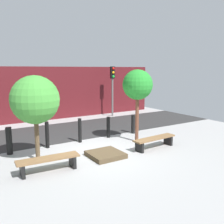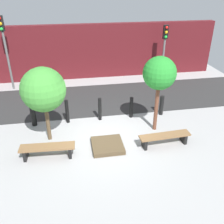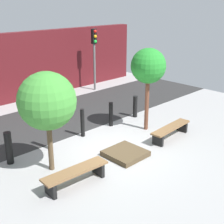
# 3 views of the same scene
# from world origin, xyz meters

# --- Properties ---
(ground_plane) EXTENTS (18.00, 18.00, 0.00)m
(ground_plane) POSITION_xyz_m (0.00, 0.00, 0.00)
(ground_plane) COLOR #989898
(road_strip) EXTENTS (18.00, 3.86, 0.01)m
(road_strip) POSITION_xyz_m (0.00, 3.78, 0.01)
(road_strip) COLOR #2B2B2B
(road_strip) RESTS_ON ground
(building_facade) EXTENTS (16.20, 0.50, 3.29)m
(building_facade) POSITION_xyz_m (0.00, 7.27, 1.64)
(building_facade) COLOR #511419
(building_facade) RESTS_ON ground
(bench_left) EXTENTS (1.94, 0.57, 0.46)m
(bench_left) POSITION_xyz_m (-2.17, -0.75, 0.33)
(bench_left) COLOR black
(bench_left) RESTS_ON ground
(bench_right) EXTENTS (1.99, 0.53, 0.44)m
(bench_right) POSITION_xyz_m (2.17, -0.75, 0.33)
(bench_right) COLOR black
(bench_right) RESTS_ON ground
(planter_bed) EXTENTS (1.16, 1.16, 0.16)m
(planter_bed) POSITION_xyz_m (0.00, -0.55, 0.08)
(planter_bed) COLOR #4E3E29
(planter_bed) RESTS_ON ground
(tree_behind_left_bench) EXTENTS (1.64, 1.64, 2.95)m
(tree_behind_left_bench) POSITION_xyz_m (-2.17, 0.41, 2.12)
(tree_behind_left_bench) COLOR brown
(tree_behind_left_bench) RESTS_ON ground
(tree_behind_right_bench) EXTENTS (1.29, 1.29, 3.13)m
(tree_behind_right_bench) POSITION_xyz_m (2.17, 0.41, 2.45)
(tree_behind_right_bench) COLOR brown
(tree_behind_right_bench) RESTS_ON ground
(bollard_far_left) EXTENTS (0.22, 0.22, 1.03)m
(bollard_far_left) POSITION_xyz_m (-2.88, 1.60, 0.51)
(bollard_far_left) COLOR black
(bollard_far_left) RESTS_ON ground
(bollard_left) EXTENTS (0.15, 0.15, 1.07)m
(bollard_left) POSITION_xyz_m (-1.44, 1.60, 0.54)
(bollard_left) COLOR black
(bollard_left) RESTS_ON ground
(bollard_center) EXTENTS (0.15, 0.15, 1.05)m
(bollard_center) POSITION_xyz_m (0.00, 1.60, 0.53)
(bollard_center) COLOR black
(bollard_center) RESTS_ON ground
(bollard_right) EXTENTS (0.16, 0.16, 0.97)m
(bollard_right) POSITION_xyz_m (1.44, 1.60, 0.49)
(bollard_right) COLOR black
(bollard_right) RESTS_ON ground
(bollard_far_right) EXTENTS (0.19, 0.19, 0.93)m
(bollard_far_right) POSITION_xyz_m (2.88, 1.60, 0.46)
(bollard_far_right) COLOR black
(bollard_far_right) RESTS_ON ground
(traffic_light_mid_west) EXTENTS (0.28, 0.27, 3.30)m
(traffic_light_mid_west) POSITION_xyz_m (4.47, 5.99, 2.30)
(traffic_light_mid_west) COLOR #606060
(traffic_light_mid_west) RESTS_ON ground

